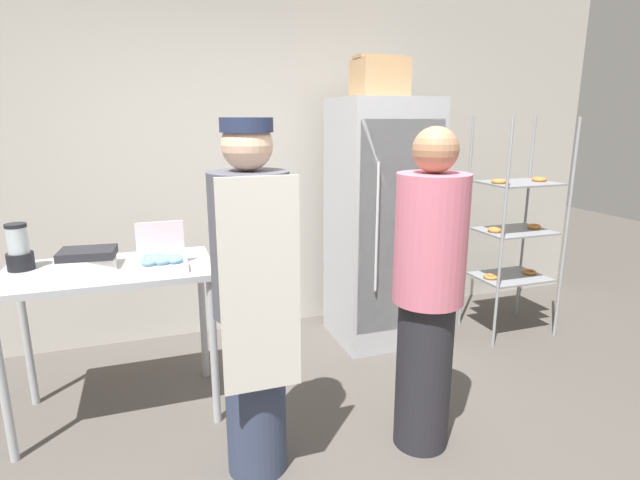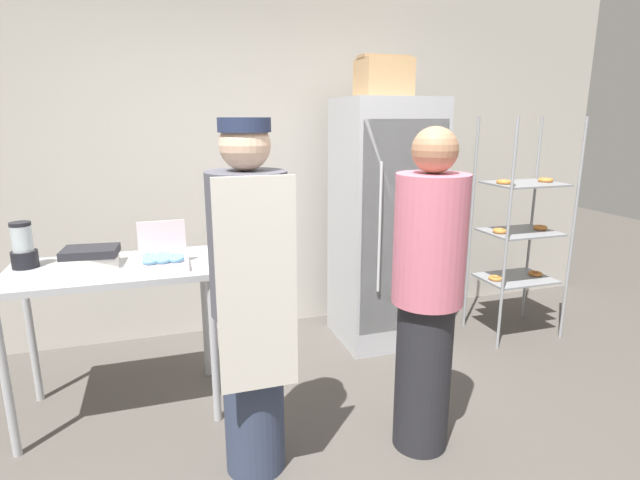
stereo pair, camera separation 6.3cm
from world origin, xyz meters
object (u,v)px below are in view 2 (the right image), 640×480
refrigerator (384,224)px  binder_stack (91,257)px  baking_rack (520,231)px  person_customer (427,294)px  blender_pitcher (23,248)px  person_baker (251,300)px  cardboard_storage_box (383,77)px  donut_box (163,260)px

refrigerator → binder_stack: bearing=-167.7°
baking_rack → binder_stack: bearing=-176.4°
person_customer → blender_pitcher: bearing=154.4°
person_customer → person_baker: bearing=174.2°
blender_pitcher → person_customer: bearing=-25.6°
blender_pitcher → person_customer: person_customer is taller
blender_pitcher → cardboard_storage_box: (2.31, 0.36, 0.97)m
baking_rack → binder_stack: (-3.05, -0.19, 0.10)m
blender_pitcher → person_baker: size_ratio=0.15×
binder_stack → cardboard_storage_box: cardboard_storage_box is taller
person_baker → person_customer: bearing=-5.8°
binder_stack → person_customer: bearing=-28.0°
donut_box → cardboard_storage_box: 1.99m
donut_box → person_customer: 1.43m
blender_pitcher → cardboard_storage_box: cardboard_storage_box is taller
person_baker → blender_pitcher: bearing=142.1°
cardboard_storage_box → person_customer: bearing=-104.0°
baking_rack → donut_box: bearing=-172.2°
donut_box → refrigerator: bearing=20.7°
baking_rack → person_customer: (-1.42, -1.06, 0.01)m
binder_stack → refrigerator: bearing=12.3°
blender_pitcher → person_baker: (1.11, -0.86, -0.12)m
baking_rack → person_baker: bearing=-157.0°
binder_stack → cardboard_storage_box: 2.26m
blender_pitcher → person_customer: 2.20m
person_baker → person_customer: size_ratio=1.02×
cardboard_storage_box → donut_box: bearing=-158.7°
cardboard_storage_box → person_baker: size_ratio=0.21×
person_baker → person_customer: 0.88m
donut_box → person_customer: bearing=-28.9°
refrigerator → person_baker: 1.74m
refrigerator → person_customer: (-0.37, -1.30, -0.07)m
donut_box → person_customer: (1.25, -0.69, -0.10)m
donut_box → baking_rack: bearing=7.8°
binder_stack → cardboard_storage_box: size_ratio=0.86×
binder_stack → person_baker: size_ratio=0.18×
baking_rack → person_customer: 1.77m
cardboard_storage_box → person_baker: 2.03m
baking_rack → cardboard_storage_box: size_ratio=4.80×
binder_stack → person_customer: person_customer is taller
person_customer → donut_box: bearing=151.1°
donut_box → binder_stack: (-0.38, 0.18, 0.00)m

